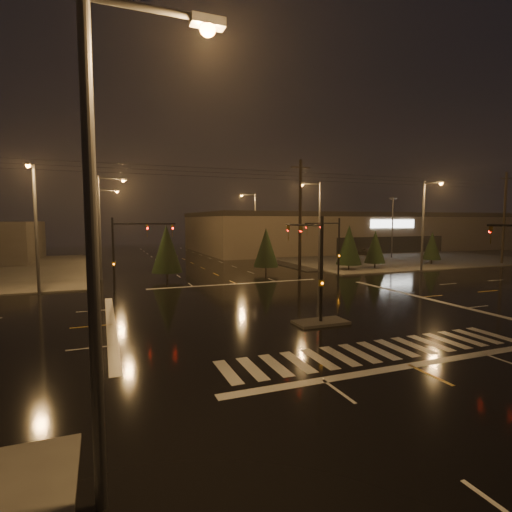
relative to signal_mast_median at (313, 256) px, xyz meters
name	(u,v)px	position (x,y,z in m)	size (l,w,h in m)	color
ground	(289,309)	(0.00, 3.07, -3.75)	(140.00, 140.00, 0.00)	black
sidewalk_ne	(375,256)	(30.00, 33.07, -3.69)	(36.00, 36.00, 0.12)	#44423C
median_island	(321,322)	(0.00, -0.93, -3.68)	(3.00, 1.60, 0.15)	#44423C
crosswalk	(378,350)	(0.00, -5.93, -3.75)	(15.00, 2.60, 0.01)	beige
stop_bar_near	(410,366)	(0.00, -7.93, -3.75)	(16.00, 0.50, 0.01)	beige
stop_bar_far	(236,284)	(0.00, 14.07, -3.75)	(16.00, 0.50, 0.01)	beige
parking_lot	(408,256)	(35.00, 31.07, -3.71)	(50.00, 24.00, 0.08)	black
retail_building	(345,230)	(35.00, 49.06, 0.09)	(60.20, 28.30, 7.20)	#6A5F4B
signal_mast_median	(313,256)	(0.00, 0.00, 0.00)	(0.25, 4.59, 6.00)	black
signal_mast_ne	(332,241)	(9.50, 13.21, 0.04)	(4.84, 1.86, 6.00)	black
signal_mast_nw	(127,245)	(-9.50, 13.21, 0.04)	(4.84, 1.86, 6.00)	black
streetlight_0	(109,219)	(-11.18, -11.93, 2.05)	(2.77, 0.32, 10.00)	#38383A
streetlight_1	(103,220)	(-11.18, 21.07, 2.05)	(2.77, 0.32, 10.00)	#38383A
streetlight_2	(102,220)	(-11.18, 37.07, 2.05)	(2.77, 0.32, 10.00)	#38383A
streetlight_3	(317,220)	(11.18, 19.07, 2.05)	(2.77, 0.32, 10.00)	#38383A
streetlight_4	(254,220)	(11.18, 39.07, 2.05)	(2.77, 0.32, 10.00)	#38383A
streetlight_5	(35,220)	(-16.00, 14.26, 2.05)	(0.32, 2.77, 10.00)	#38383A
streetlight_6	(425,220)	(22.00, 14.26, 2.05)	(0.32, 2.77, 10.00)	#38383A
utility_pole_1	(300,217)	(8.00, 17.07, 2.38)	(2.20, 0.32, 12.00)	black
utility_pole_2	(504,218)	(38.00, 17.07, 2.38)	(2.20, 0.32, 12.00)	black
conifer_0	(349,245)	(15.18, 18.70, -0.78)	(2.91, 2.91, 5.25)	black
conifer_1	(375,247)	(19.07, 18.98, -1.13)	(2.46, 2.46, 4.54)	black
conifer_2	(432,246)	(28.71, 19.86, -1.24)	(2.32, 2.32, 4.32)	black
conifer_3	(167,249)	(-5.45, 19.19, -0.73)	(2.98, 2.98, 5.35)	black
conifer_4	(266,247)	(5.44, 20.13, -0.93)	(2.72, 2.72, 4.96)	black
car_parked	(367,252)	(28.87, 33.50, -3.05)	(1.65, 4.09, 1.39)	black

